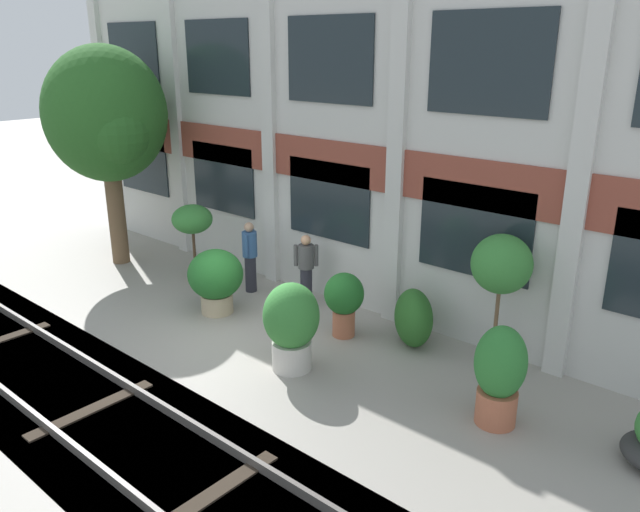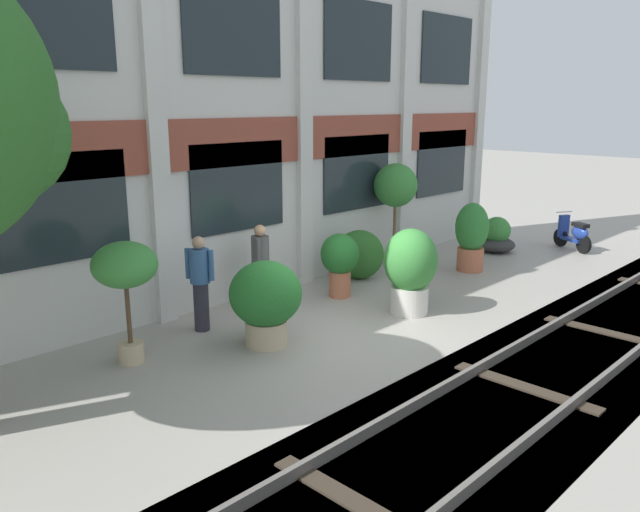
# 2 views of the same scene
# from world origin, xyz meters

# --- Properties ---
(ground_plane) EXTENTS (80.00, 80.00, 0.00)m
(ground_plane) POSITION_xyz_m (0.00, 0.00, 0.00)
(ground_plane) COLOR #9E998E
(apartment_facade) EXTENTS (17.70, 0.64, 7.50)m
(apartment_facade) POSITION_xyz_m (0.00, 3.07, 3.74)
(apartment_facade) COLOR silver
(apartment_facade) RESTS_ON ground
(rail_tracks) EXTENTS (25.34, 2.80, 0.43)m
(rail_tracks) POSITION_xyz_m (0.00, -3.14, -0.13)
(rail_tracks) COLOR #5B5449
(rail_tracks) RESTS_ON ground
(broadleaf_tree) EXTENTS (3.12, 2.97, 5.48)m
(broadleaf_tree) POSITION_xyz_m (-5.68, 1.07, 3.72)
(broadleaf_tree) COLOR brown
(broadleaf_tree) RESTS_ON ground
(potted_plant_stone_basin) EXTENTS (1.17, 1.17, 1.39)m
(potted_plant_stone_basin) POSITION_xyz_m (-1.25, 0.62, 0.79)
(potted_plant_stone_basin) COLOR tan
(potted_plant_stone_basin) RESTS_ON ground
(potted_plant_fluted_column) EXTENTS (0.78, 0.78, 1.30)m
(potted_plant_fluted_column) POSITION_xyz_m (1.50, 1.53, 0.78)
(potted_plant_fluted_column) COLOR #B76647
(potted_plant_fluted_column) RESTS_ON ground
(potted_plant_ribbed_drum) EXTENTS (0.77, 0.77, 1.60)m
(potted_plant_ribbed_drum) POSITION_xyz_m (5.12, 0.72, 0.85)
(potted_plant_ribbed_drum) COLOR #B76647
(potted_plant_ribbed_drum) RESTS_ON ground
(potted_plant_low_pan) EXTENTS (0.96, 0.96, 1.87)m
(potted_plant_low_pan) POSITION_xyz_m (-3.15, 1.54, 1.43)
(potted_plant_low_pan) COLOR tan
(potted_plant_low_pan) RESTS_ON ground
(potted_plant_glazed_jar) EXTENTS (0.99, 0.99, 1.61)m
(potted_plant_glazed_jar) POSITION_xyz_m (1.64, -0.10, 0.88)
(potted_plant_glazed_jar) COLOR beige
(potted_plant_glazed_jar) RESTS_ON ground
(potted_plant_tall_urn) EXTENTS (1.03, 1.03, 2.45)m
(potted_plant_tall_urn) POSITION_xyz_m (4.27, 2.31, 1.90)
(potted_plant_tall_urn) COLOR #333333
(potted_plant_tall_urn) RESTS_ON ground
(resident_by_doorway) EXTENTS (0.42, 0.38, 1.61)m
(resident_by_doorway) POSITION_xyz_m (-0.06, 2.15, 0.86)
(resident_by_doorway) COLOR #282833
(resident_by_doorway) RESTS_ON ground
(resident_watching_tracks) EXTENTS (0.34, 0.48, 1.66)m
(resident_watching_tracks) POSITION_xyz_m (-1.59, 1.92, 0.89)
(resident_watching_tracks) COLOR #282833
(resident_watching_tracks) RESTS_ON ground
(topiary_hedge) EXTENTS (1.28, 1.27, 1.11)m
(topiary_hedge) POSITION_xyz_m (2.74, 2.09, 0.55)
(topiary_hedge) COLOR #286023
(topiary_hedge) RESTS_ON ground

